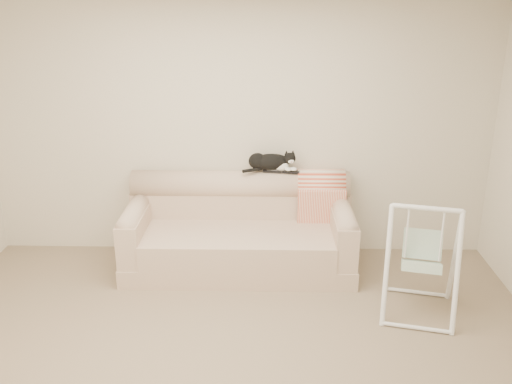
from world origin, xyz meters
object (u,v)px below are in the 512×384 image
remote_b (291,172)px  baby_swing (421,260)px  tuxedo_cat (271,162)px  remote_a (272,171)px  sofa (239,232)px

remote_b → baby_swing: size_ratio=0.18×
remote_b → baby_swing: baby_swing is taller
baby_swing → remote_b: bearing=135.4°
remote_b → tuxedo_cat: 0.22m
remote_a → remote_b: remote_a is taller
remote_a → baby_swing: (1.24, -1.06, -0.43)m
sofa → baby_swing: (1.55, -0.83, 0.13)m
remote_a → baby_swing: baby_swing is taller
remote_a → remote_b: bearing=-6.9°
sofa → tuxedo_cat: tuxedo_cat is taller
remote_b → sofa: bearing=-157.1°
remote_a → baby_swing: size_ratio=0.19×
sofa → remote_a: remote_a is taller
tuxedo_cat → remote_b: bearing=-9.7°
sofa → remote_a: size_ratio=11.89×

